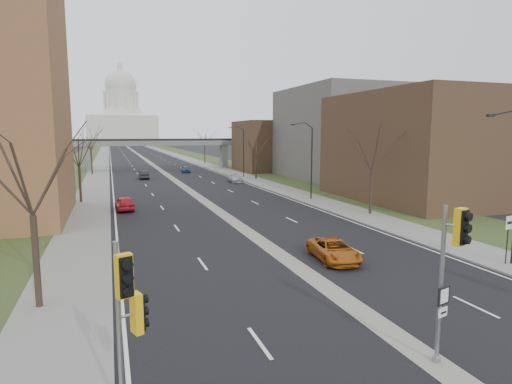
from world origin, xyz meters
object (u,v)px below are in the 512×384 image
car_right_mid (235,178)px  signal_pole_left (128,308)px  car_right_far (186,169)px  car_left_near (125,203)px  car_left_far (144,175)px  speed_limit_sign (508,231)px  car_right_near (334,250)px  signal_pole_median (451,257)px

car_right_mid → signal_pole_left: bearing=-106.8°
signal_pole_left → car_right_far: signal_pole_left is taller
signal_pole_left → car_right_mid: 55.71m
car_left_near → car_left_far: car_left_near is taller
signal_pole_left → car_left_near: bearing=68.2°
speed_limit_sign → car_left_near: (-20.05, 25.81, -1.33)m
speed_limit_sign → car_right_near: 9.84m
car_left_far → car_right_mid: car_left_far is taller
signal_pole_left → car_left_near: 33.03m
car_left_far → car_right_near: 51.72m
car_left_far → car_right_near: size_ratio=0.91×
speed_limit_sign → car_right_near: speed_limit_sign is taller
car_left_near → car_left_far: 29.86m
car_left_near → signal_pole_median: bearing=101.6°
car_left_near → car_left_far: bearing=-101.2°
signal_pole_left → car_left_near: (0.92, 32.92, -2.50)m
signal_pole_left → signal_pole_median: size_ratio=0.93×
car_right_near → signal_pole_median: bearing=-95.3°
signal_pole_left → car_left_far: signal_pole_left is taller
speed_limit_sign → car_right_far: speed_limit_sign is taller
car_left_far → car_right_far: car_left_far is taller
signal_pole_left → car_right_mid: (18.04, 52.65, -2.59)m
speed_limit_sign → car_left_near: speed_limit_sign is taller
car_left_far → car_right_near: car_left_far is taller
signal_pole_left → car_right_near: bearing=22.7°
speed_limit_sign → car_right_far: 65.19m
car_right_mid → car_right_far: 19.73m
car_left_near → car_right_far: 40.94m
car_left_far → car_right_near: bearing=97.7°
signal_pole_median → car_right_mid: bearing=65.1°
car_right_near → signal_pole_left: bearing=-130.9°
car_left_near → car_right_mid: car_left_near is taller
signal_pole_left → car_right_far: (13.58, 71.86, -2.58)m
signal_pole_median → car_left_near: signal_pole_median is taller
speed_limit_sign → car_left_far: 57.67m
signal_pole_left → speed_limit_sign: signal_pole_left is taller
car_left_far → car_right_far: (8.60, 9.36, -0.06)m
car_right_near → car_right_mid: size_ratio=1.07×
car_left_far → car_right_mid: size_ratio=0.97×
car_left_far → speed_limit_sign: bearing=105.8°
signal_pole_median → signal_pole_left: bearing=161.9°
signal_pole_median → car_right_mid: 53.72m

